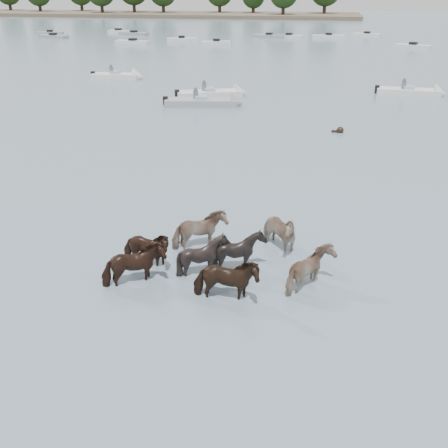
# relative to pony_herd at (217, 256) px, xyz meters

# --- Properties ---
(ground) EXTENTS (400.00, 400.00, 0.00)m
(ground) POSITION_rel_pony_herd_xyz_m (0.52, -0.76, -0.50)
(ground) COLOR slate
(ground) RESTS_ON ground
(shoreline) EXTENTS (160.00, 30.00, 1.00)m
(shoreline) POSITION_rel_pony_herd_xyz_m (-69.48, 149.24, 0.00)
(shoreline) COLOR #4C4233
(shoreline) RESTS_ON ground
(pony_herd) EXTENTS (6.64, 5.01, 1.56)m
(pony_herd) POSITION_rel_pony_herd_xyz_m (0.00, 0.00, 0.00)
(pony_herd) COLOR black
(pony_herd) RESTS_ON ground
(swimming_pony) EXTENTS (0.72, 0.44, 0.44)m
(swimming_pony) POSITION_rel_pony_herd_xyz_m (3.74, 17.36, -0.40)
(swimming_pony) COLOR black
(swimming_pony) RESTS_ON ground
(motorboat_a) EXTENTS (5.73, 3.61, 1.92)m
(motorboat_a) POSITION_rel_pony_herd_xyz_m (-5.56, 26.69, -0.27)
(motorboat_a) COLOR silver
(motorboat_a) RESTS_ON ground
(motorboat_b) EXTENTS (5.92, 2.51, 1.92)m
(motorboat_b) POSITION_rel_pony_herd_xyz_m (-5.36, 23.24, -0.27)
(motorboat_b) COLOR gray
(motorboat_b) RESTS_ON ground
(motorboat_c) EXTENTS (5.51, 1.84, 1.92)m
(motorboat_c) POSITION_rel_pony_herd_xyz_m (9.99, 30.42, -0.27)
(motorboat_c) COLOR silver
(motorboat_c) RESTS_ON ground
(motorboat_f) EXTENTS (5.10, 2.03, 1.92)m
(motorboat_f) POSITION_rel_pony_herd_xyz_m (-16.23, 33.39, -0.27)
(motorboat_f) COLOR silver
(motorboat_f) RESTS_ON ground
(distant_flotilla) EXTENTS (103.64, 26.28, 0.93)m
(distant_flotilla) POSITION_rel_pony_herd_xyz_m (-0.05, 74.55, -0.24)
(distant_flotilla) COLOR gray
(distant_flotilla) RESTS_ON ground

